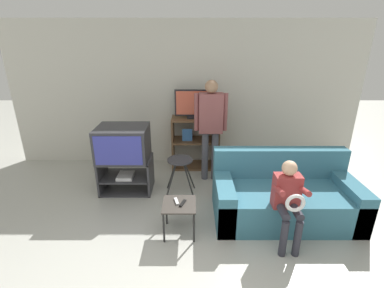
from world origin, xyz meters
The scene contains 12 objects.
wall_back centered at (0.00, 3.24, 1.30)m, with size 6.40×0.06×2.60m.
tv_stand centered at (-0.92, 2.07, 0.26)m, with size 0.80×0.53×0.54m.
television_main centered at (-0.93, 2.07, 0.79)m, with size 0.76×0.61×0.52m.
media_shelf centered at (0.17, 2.95, 0.49)m, with size 0.86×0.44×0.95m.
television_flat centered at (0.14, 2.95, 1.19)m, with size 0.65×0.20×0.50m.
folding_stool centered at (-0.07, 1.92, 0.50)m, with size 0.46×0.42×0.60m.
snack_table centered at (-0.04, 1.01, 0.36)m, with size 0.40×0.40×0.42m.
remote_control_black centered at (0.00, 1.01, 0.43)m, with size 0.04×0.14×0.02m, color black.
remote_control_white centered at (-0.08, 1.05, 0.43)m, with size 0.04×0.14×0.02m, color silver.
couch centered at (1.34, 1.38, 0.29)m, with size 1.84×0.94×0.86m.
person_standing_adult centered at (0.41, 2.45, 1.03)m, with size 0.53×0.20×1.69m.
person_seated_child centered at (1.19, 0.84, 0.61)m, with size 0.33×0.43×1.02m.
Camera 1 is at (0.11, -1.85, 2.27)m, focal length 26.00 mm.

